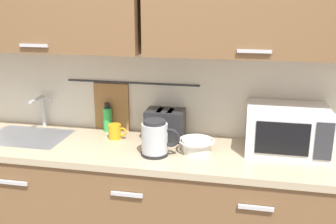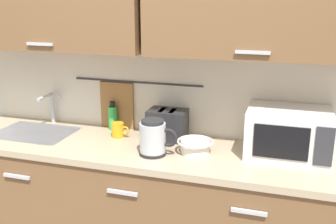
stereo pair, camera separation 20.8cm
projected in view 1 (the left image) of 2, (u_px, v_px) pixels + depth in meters
The scene contains 9 objects.
counter_unit at pixel (141, 211), 2.51m from camera, with size 2.53×0.64×0.90m.
back_wall_assembly at pixel (150, 39), 2.43m from camera, with size 3.70×0.41×2.50m.
sink_faucet at pixel (42, 107), 2.71m from camera, with size 0.09×0.17×0.22m.
microwave at pixel (287, 129), 2.28m from camera, with size 0.46×0.35×0.27m.
electric_kettle at pixel (155, 138), 2.23m from camera, with size 0.23×0.16×0.21m.
dish_soap_bottle at pixel (108, 119), 2.64m from camera, with size 0.06×0.06×0.20m.
mug_near_sink at pixel (115, 131), 2.51m from camera, with size 0.12×0.08×0.09m.
mixing_bowl at pixel (196, 145), 2.30m from camera, with size 0.21×0.21×0.08m.
toaster at pixel (165, 124), 2.50m from camera, with size 0.26×0.17×0.19m.
Camera 1 is at (0.62, -1.85, 1.77)m, focal length 42.04 mm.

